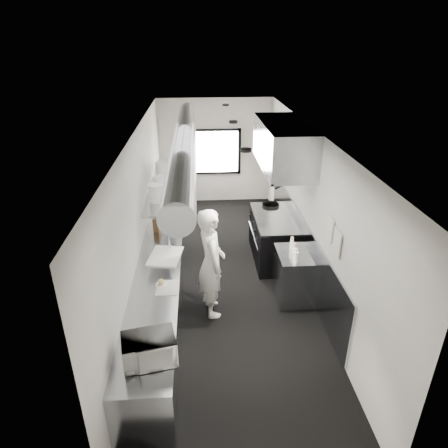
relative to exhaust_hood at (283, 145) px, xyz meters
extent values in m
cube|color=black|center=(-1.10, -0.70, -2.39)|extent=(3.00, 8.00, 0.01)
cube|color=beige|center=(-1.10, -0.70, 0.41)|extent=(3.00, 8.00, 0.01)
cube|color=silver|center=(-1.10, 3.30, -0.99)|extent=(3.00, 0.02, 2.80)
cube|color=silver|center=(-1.10, -4.70, -0.99)|extent=(3.00, 0.02, 2.80)
cube|color=silver|center=(-2.60, -0.70, -0.99)|extent=(0.02, 8.00, 2.80)
cube|color=silver|center=(0.40, -0.70, -0.99)|extent=(0.02, 8.00, 2.80)
cube|color=#959CA2|center=(0.38, -0.40, -1.84)|extent=(0.03, 5.50, 1.10)
cylinder|color=#919399|center=(-1.80, -0.30, 0.16)|extent=(0.40, 6.40, 0.40)
cube|color=white|center=(-1.10, 3.26, -0.99)|extent=(1.20, 0.03, 1.10)
cube|color=black|center=(-1.10, 3.28, -0.42)|extent=(1.36, 0.03, 0.08)
cube|color=black|center=(-1.10, 3.28, -1.57)|extent=(1.36, 0.03, 0.08)
cube|color=black|center=(-1.74, 3.28, -0.99)|extent=(0.08, 0.03, 1.25)
cube|color=black|center=(-0.46, 3.28, -0.99)|extent=(0.08, 0.03, 1.25)
cube|color=#959CA2|center=(0.00, 0.00, 0.01)|extent=(0.80, 2.20, 0.80)
cube|color=#959CA2|center=(-0.38, 0.00, -0.38)|extent=(0.05, 2.20, 0.05)
cube|color=black|center=(-0.08, 0.00, -0.33)|extent=(0.50, 2.10, 0.28)
cube|color=#959CA2|center=(-2.25, -1.20, -1.94)|extent=(0.70, 6.00, 0.90)
cube|color=#959CA2|center=(-2.30, 0.30, -0.84)|extent=(0.45, 3.00, 0.04)
cylinder|color=#959CA2|center=(-2.10, -1.10, -1.17)|extent=(0.04, 0.04, 0.66)
cylinder|color=#959CA2|center=(-2.10, 0.30, -1.17)|extent=(0.04, 0.04, 0.66)
cylinder|color=#959CA2|center=(-2.10, 1.70, -1.17)|extent=(0.04, 0.04, 0.66)
cube|color=black|center=(-0.05, 0.00, -1.94)|extent=(0.85, 1.60, 0.90)
cube|color=#959CA2|center=(-0.05, 0.00, -1.47)|extent=(0.85, 1.60, 0.04)
cube|color=#959CA2|center=(-0.46, 0.00, -1.94)|extent=(0.03, 1.55, 0.80)
cylinder|color=#959CA2|center=(-0.49, 0.00, -1.84)|extent=(0.03, 1.30, 0.03)
cube|color=#959CA2|center=(0.05, -1.40, -1.94)|extent=(0.65, 0.80, 0.90)
cube|color=#959CA2|center=(-2.25, 2.50, -1.94)|extent=(0.70, 1.20, 0.90)
cube|color=silver|center=(0.37, -1.90, -0.79)|extent=(0.02, 0.28, 0.38)
cube|color=silver|center=(0.37, -2.25, -0.84)|extent=(0.02, 0.28, 0.38)
imported|color=silver|center=(-1.41, -1.66, -1.46)|extent=(0.56, 0.75, 1.87)
imported|color=white|center=(-2.17, -3.67, -1.33)|extent=(0.61, 0.51, 0.32)
cylinder|color=beige|center=(-2.35, -3.47, -1.44)|extent=(0.14, 0.14, 0.09)
cylinder|color=beige|center=(-2.38, -3.35, -1.45)|extent=(0.16, 0.16, 0.09)
cube|color=white|center=(-2.07, -2.26, -1.49)|extent=(0.32, 0.39, 0.01)
cylinder|color=white|center=(-2.16, -2.19, -1.48)|extent=(0.22, 0.22, 0.01)
sphere|color=tan|center=(-2.16, -2.19, -1.43)|extent=(0.09, 0.09, 0.09)
cube|color=white|center=(-2.16, -1.36, -1.48)|extent=(0.60, 0.74, 0.02)
cube|color=#4F371C|center=(-2.38, -0.33, -1.36)|extent=(0.12, 0.24, 0.25)
cylinder|color=white|center=(-2.32, -0.55, -0.67)|extent=(0.32, 0.32, 0.31)
cylinder|color=white|center=(-2.31, 0.00, -0.68)|extent=(0.23, 0.23, 0.28)
cylinder|color=white|center=(-2.29, 0.59, -0.63)|extent=(0.28, 0.28, 0.38)
cylinder|color=white|center=(-2.28, 0.92, -0.66)|extent=(0.27, 0.27, 0.33)
cylinder|color=white|center=(-0.04, -1.69, -1.39)|extent=(0.08, 0.08, 0.20)
cylinder|color=white|center=(-0.02, -1.58, -1.39)|extent=(0.08, 0.08, 0.20)
cylinder|color=white|center=(0.00, -1.38, -1.40)|extent=(0.08, 0.08, 0.19)
cylinder|color=white|center=(-0.01, -1.25, -1.40)|extent=(0.06, 0.06, 0.18)
cylinder|color=white|center=(0.03, -1.11, -1.41)|extent=(0.06, 0.06, 0.16)
camera|label=1|loc=(-1.56, -7.07, 1.82)|focal=31.58mm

